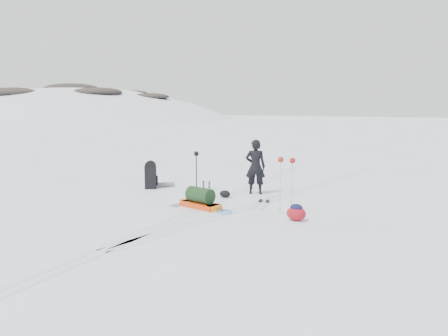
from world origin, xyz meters
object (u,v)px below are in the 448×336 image
(skier, at_px, (255,167))
(expedition_rucksack, at_px, (153,176))
(ski_poles_black, at_px, (196,158))
(pulk_sled, at_px, (200,200))

(skier, relative_size, expedition_rucksack, 1.71)
(expedition_rucksack, bearing_deg, ski_poles_black, -18.88)
(pulk_sled, xyz_separation_m, ski_poles_black, (-1.38, 1.88, 0.84))
(skier, distance_m, expedition_rucksack, 3.47)
(expedition_rucksack, bearing_deg, pulk_sled, -60.64)
(pulk_sled, distance_m, expedition_rucksack, 3.25)
(skier, relative_size, ski_poles_black, 1.32)
(expedition_rucksack, relative_size, ski_poles_black, 0.77)
(skier, xyz_separation_m, ski_poles_black, (-1.83, -0.54, 0.20))
(skier, bearing_deg, ski_poles_black, -3.47)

